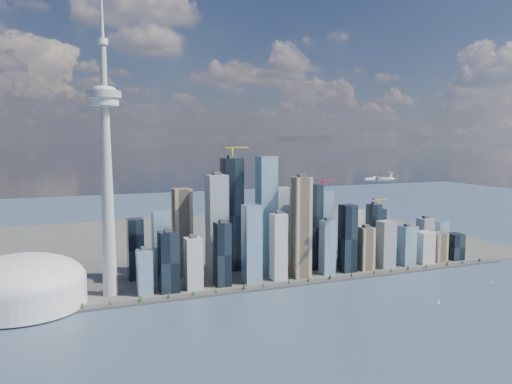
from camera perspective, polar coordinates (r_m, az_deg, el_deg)
name	(u,v)px	position (r m, az deg, el deg)	size (l,w,h in m)	color
ground	(349,335)	(753.63, 10.62, -15.79)	(4000.00, 4000.00, 0.00)	#35495D
seawall	(278,286)	(961.24, 2.51, -10.70)	(1100.00, 22.00, 4.00)	#383838
land	(210,241)	(1371.89, -5.24, -5.63)	(1400.00, 900.00, 3.00)	#4C4C47
shoreline_trees	(278,283)	(959.30, 2.51, -10.31)	(960.53, 7.20, 8.80)	#3F2D1E
skyscraper_cluster	(287,234)	(1043.05, 3.57, -4.86)	(736.00, 142.00, 262.75)	black
needle_tower	(106,164)	(903.67, -16.72, 3.06)	(56.00, 56.00, 550.50)	#9B9B96
dome_stadium	(23,285)	(923.21, -25.09, -9.57)	(200.00, 200.00, 86.00)	silver
airplane	(379,179)	(980.11, 13.89, 1.49)	(65.82, 58.45, 16.07)	silver
sailboat_west	(439,302)	(925.77, 20.17, -11.67)	(6.84, 2.11, 9.50)	white
sailboat_east	(492,281)	(1092.11, 25.38, -9.20)	(5.64, 3.53, 8.09)	white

